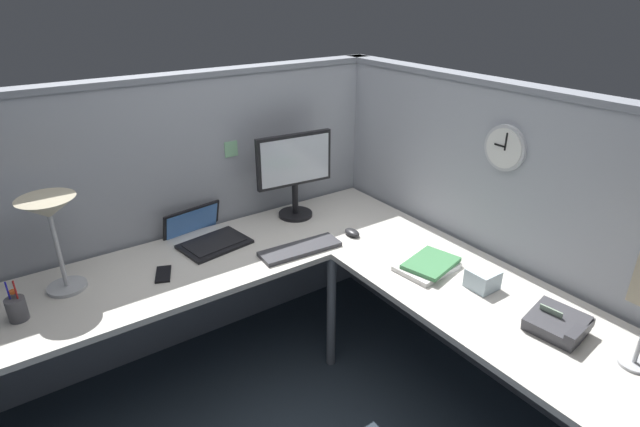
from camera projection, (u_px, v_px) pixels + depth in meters
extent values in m
plane|color=#2D3842|center=(324.00, 391.00, 2.67)|extent=(6.80, 6.80, 0.00)
cube|color=#999EA8|center=(183.00, 220.00, 2.81)|extent=(2.57, 0.10, 1.55)
cube|color=gray|center=(165.00, 77.00, 2.48)|extent=(2.57, 0.12, 0.03)
cube|color=#999EA8|center=(489.00, 239.00, 2.60)|extent=(0.10, 2.37, 1.55)
cube|color=gray|center=(514.00, 85.00, 2.27)|extent=(0.12, 2.37, 0.03)
cube|color=beige|center=(211.00, 259.00, 2.53)|extent=(2.35, 0.66, 0.03)
cube|color=beige|center=(493.00, 305.00, 2.17)|extent=(0.66, 1.49, 0.03)
cylinder|color=slate|center=(331.00, 312.00, 2.73)|extent=(0.05, 0.05, 0.70)
cylinder|color=black|center=(295.00, 214.00, 2.97)|extent=(0.20, 0.20, 0.02)
cylinder|color=black|center=(295.00, 199.00, 2.92)|extent=(0.04, 0.04, 0.20)
cube|color=black|center=(294.00, 160.00, 2.82)|extent=(0.46, 0.07, 0.30)
cube|color=silver|center=(296.00, 161.00, 2.81)|extent=(0.42, 0.04, 0.26)
cube|color=black|center=(215.00, 244.00, 2.63)|extent=(0.37, 0.29, 0.02)
cube|color=black|center=(214.00, 242.00, 2.62)|extent=(0.31, 0.22, 0.00)
cube|color=black|center=(192.00, 224.00, 2.76)|extent=(0.35, 0.12, 0.22)
cube|color=#4C84D8|center=(192.00, 225.00, 2.75)|extent=(0.31, 0.10, 0.18)
cube|color=#38383D|center=(300.00, 249.00, 2.57)|extent=(0.44, 0.17, 0.02)
ellipsoid|color=#232326|center=(352.00, 232.00, 2.73)|extent=(0.06, 0.10, 0.03)
cylinder|color=#B7BABF|center=(67.00, 287.00, 2.26)|extent=(0.17, 0.17, 0.02)
cylinder|color=#B7BABF|center=(58.00, 250.00, 2.17)|extent=(0.02, 0.02, 0.38)
cone|color=#B2A88C|center=(48.00, 208.00, 2.09)|extent=(0.24, 0.24, 0.09)
cylinder|color=#4C4C51|center=(17.00, 309.00, 2.03)|extent=(0.08, 0.08, 0.10)
cylinder|color=#1E1EB2|center=(9.00, 296.00, 2.00)|extent=(0.01, 0.01, 0.13)
cylinder|color=#B21E1E|center=(17.00, 295.00, 2.00)|extent=(0.01, 0.02, 0.13)
cylinder|color=#D8591E|center=(13.00, 292.00, 2.01)|extent=(0.03, 0.03, 0.01)
cube|color=black|center=(163.00, 274.00, 2.36)|extent=(0.12, 0.16, 0.01)
cube|color=#38383D|center=(556.00, 324.00, 1.96)|extent=(0.21, 0.22, 0.10)
cube|color=#8CA58C|center=(551.00, 313.00, 1.97)|extent=(0.02, 0.09, 0.04)
cube|color=#38383D|center=(579.00, 330.00, 1.90)|extent=(0.19, 0.06, 0.04)
cube|color=silver|center=(427.00, 267.00, 2.41)|extent=(0.30, 0.24, 0.02)
cube|color=#3F7F4C|center=(431.00, 263.00, 2.40)|extent=(0.30, 0.25, 0.02)
cylinder|color=#B7BABF|center=(634.00, 363.00, 1.80)|extent=(0.11, 0.11, 0.01)
cube|color=silver|center=(483.00, 279.00, 2.25)|extent=(0.12, 0.12, 0.09)
cylinder|color=#B7BABF|center=(506.00, 148.00, 2.33)|extent=(0.03, 0.22, 0.22)
cylinder|color=white|center=(503.00, 148.00, 2.32)|extent=(0.00, 0.19, 0.19)
cube|color=black|center=(500.00, 145.00, 2.33)|extent=(0.00, 0.06, 0.01)
cube|color=black|center=(506.00, 142.00, 2.30)|extent=(0.00, 0.01, 0.08)
cube|color=#8CCC99|center=(231.00, 149.00, 2.77)|extent=(0.08, 0.00, 0.09)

